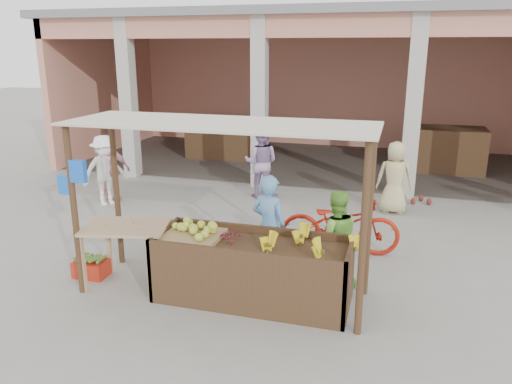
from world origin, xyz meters
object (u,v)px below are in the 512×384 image
(side_table, at_px, (126,235))
(motorcycle, at_px, (340,223))
(vendor_blue, at_px, (269,224))
(vendor_green, at_px, (335,236))
(red_crate, at_px, (91,268))
(fruit_stall, at_px, (252,272))

(side_table, distance_m, motorcycle, 3.42)
(side_table, relative_size, vendor_blue, 0.76)
(side_table, height_order, vendor_green, vendor_green)
(vendor_green, bearing_deg, red_crate, -4.52)
(vendor_blue, bearing_deg, motorcycle, -106.87)
(fruit_stall, relative_size, side_table, 2.03)
(vendor_blue, distance_m, motorcycle, 1.53)
(fruit_stall, bearing_deg, vendor_green, 37.58)
(side_table, relative_size, red_crate, 2.69)
(vendor_blue, bearing_deg, red_crate, 35.28)
(vendor_blue, height_order, motorcycle, vendor_blue)
(fruit_stall, distance_m, motorcycle, 2.15)
(side_table, xyz_separation_m, vendor_blue, (1.84, 0.84, 0.06))
(motorcycle, bearing_deg, side_table, 118.54)
(fruit_stall, distance_m, red_crate, 2.53)
(red_crate, xyz_separation_m, vendor_green, (3.51, 0.74, 0.62))
(fruit_stall, relative_size, motorcycle, 1.28)
(red_crate, distance_m, vendor_green, 3.64)
(red_crate, distance_m, motorcycle, 3.96)
(fruit_stall, xyz_separation_m, side_table, (-1.80, -0.10, 0.38))
(side_table, relative_size, motorcycle, 0.63)
(red_crate, relative_size, vendor_blue, 0.28)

